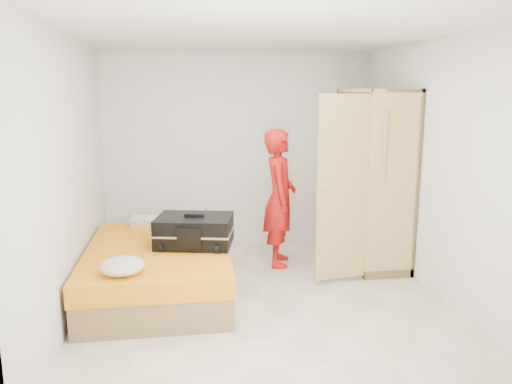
{
  "coord_description": "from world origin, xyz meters",
  "views": [
    {
      "loc": [
        -0.77,
        -4.73,
        2.07
      ],
      "look_at": [
        0.02,
        0.52,
        1.0
      ],
      "focal_mm": 35.0,
      "sensor_mm": 36.0,
      "label": 1
    }
  ],
  "objects": [
    {
      "name": "suitcase",
      "position": [
        -0.66,
        0.3,
        0.65
      ],
      "size": [
        0.88,
        0.72,
        0.33
      ],
      "rotation": [
        0.0,
        0.0,
        -0.21
      ],
      "color": "black",
      "rests_on": "bed"
    },
    {
      "name": "wardrobe",
      "position": [
        1.45,
        0.85,
        1.0
      ],
      "size": [
        1.17,
        1.27,
        2.1
      ],
      "color": "#DEAF6C",
      "rests_on": "ground"
    },
    {
      "name": "pillow",
      "position": [
        -1.1,
        1.15,
        0.55
      ],
      "size": [
        0.59,
        0.34,
        0.1
      ],
      "primitive_type": "cube",
      "rotation": [
        0.0,
        0.0,
        -0.1
      ],
      "color": "beige",
      "rests_on": "bed"
    },
    {
      "name": "person",
      "position": [
        0.37,
        0.99,
        0.82
      ],
      "size": [
        0.5,
        0.66,
        1.64
      ],
      "primitive_type": "imported",
      "rotation": [
        0.0,
        0.0,
        1.39
      ],
      "color": "red",
      "rests_on": "ground"
    },
    {
      "name": "room",
      "position": [
        0.0,
        0.0,
        1.3
      ],
      "size": [
        4.0,
        4.02,
        2.6
      ],
      "color": "beige",
      "rests_on": "ground"
    },
    {
      "name": "bed",
      "position": [
        -1.05,
        0.3,
        0.25
      ],
      "size": [
        1.42,
        2.02,
        0.5
      ],
      "color": "olive",
      "rests_on": "ground"
    },
    {
      "name": "round_cushion",
      "position": [
        -1.31,
        -0.46,
        0.57
      ],
      "size": [
        0.39,
        0.39,
        0.15
      ],
      "primitive_type": "ellipsoid",
      "color": "beige",
      "rests_on": "bed"
    }
  ]
}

